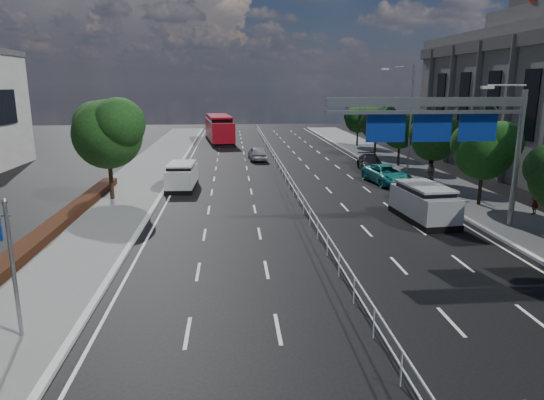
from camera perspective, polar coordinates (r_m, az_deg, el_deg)
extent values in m
plane|color=black|center=(16.15, 10.96, -14.28)|extent=(160.00, 160.00, 0.00)
cube|color=silver|center=(16.32, -22.29, -14.51)|extent=(0.25, 140.00, 0.15)
cube|color=silver|center=(37.02, 1.71, 3.42)|extent=(0.05, 85.00, 0.05)
cube|color=silver|center=(37.10, 1.70, 2.74)|extent=(0.05, 85.00, 0.05)
cube|color=black|center=(22.02, -29.31, -7.13)|extent=(1.00, 36.00, 0.44)
cylinder|color=gray|center=(16.04, -28.10, -7.68)|extent=(0.12, 0.12, 4.20)
sphere|color=gray|center=(15.46, -28.97, -0.20)|extent=(0.18, 0.18, 0.18)
cylinder|color=gray|center=(28.19, 26.87, 4.16)|extent=(0.28, 0.28, 7.20)
cube|color=gray|center=(25.65, 17.86, 10.93)|extent=(10.20, 0.25, 0.45)
cube|color=gray|center=(25.67, 17.78, 9.82)|extent=(10.20, 0.18, 0.18)
cylinder|color=gray|center=(27.41, 25.90, 12.05)|extent=(2.00, 0.10, 0.10)
cube|color=silver|center=(26.92, 24.01, 12.01)|extent=(0.60, 0.25, 0.15)
cube|color=navy|center=(27.07, 23.05, 7.85)|extent=(2.00, 0.08, 1.40)
cube|color=white|center=(27.12, 23.00, 7.86)|extent=(1.80, 0.02, 1.20)
cube|color=navy|center=(26.05, 18.32, 8.05)|extent=(2.00, 0.08, 1.40)
cube|color=white|center=(26.09, 18.28, 8.07)|extent=(1.80, 0.02, 1.20)
cube|color=navy|center=(25.21, 13.24, 8.22)|extent=(2.00, 0.08, 1.40)
cube|color=white|center=(25.26, 13.21, 8.23)|extent=(1.80, 0.02, 1.20)
cylinder|color=gray|center=(42.54, 15.99, 8.97)|extent=(0.16, 0.16, 9.00)
cylinder|color=gray|center=(42.05, 14.79, 14.87)|extent=(0.10, 2.40, 0.10)
cube|color=silver|center=(41.67, 13.17, 14.77)|extent=(0.60, 0.25, 0.15)
cube|color=#4C4947|center=(41.57, 26.81, 16.43)|extent=(0.40, 36.00, 1.00)
cylinder|color=black|center=(33.17, -18.44, 2.87)|extent=(0.28, 0.28, 3.50)
sphere|color=#113310|center=(32.83, -18.78, 7.32)|extent=(4.40, 4.40, 4.40)
sphere|color=#113310|center=(31.93, -17.61, 8.51)|extent=(3.30, 3.30, 3.30)
sphere|color=#113310|center=(33.61, -19.87, 8.32)|extent=(3.08, 3.08, 3.08)
cylinder|color=black|center=(32.68, 23.32, 1.68)|extent=(0.22, 0.22, 2.80)
sphere|color=black|center=(32.36, 23.66, 5.27)|extent=(3.50, 3.50, 3.50)
sphere|color=black|center=(32.18, 25.29, 6.08)|extent=(2.62, 2.62, 2.62)
sphere|color=black|center=(32.49, 22.34, 6.22)|extent=(2.45, 2.45, 2.45)
cylinder|color=black|center=(39.35, 18.27, 3.86)|extent=(0.22, 0.22, 2.70)
sphere|color=#113310|center=(39.09, 18.48, 6.75)|extent=(3.30, 3.30, 3.30)
sphere|color=#113310|center=(38.85, 19.73, 7.42)|extent=(2.48, 2.48, 2.47)
sphere|color=#113310|center=(39.28, 17.47, 7.49)|extent=(2.31, 2.31, 2.31)
cylinder|color=black|center=(46.27, 14.69, 5.42)|extent=(0.21, 0.21, 2.65)
sphere|color=black|center=(46.05, 14.84, 7.83)|extent=(3.20, 3.20, 3.20)
sphere|color=black|center=(45.77, 15.84, 8.41)|extent=(2.40, 2.40, 2.40)
sphere|color=black|center=(46.28, 14.01, 8.43)|extent=(2.24, 2.24, 2.24)
cylinder|color=black|center=(53.33, 12.05, 6.68)|extent=(0.23, 0.23, 2.85)
sphere|color=#113310|center=(53.13, 12.16, 8.94)|extent=(3.60, 3.60, 3.60)
sphere|color=#113310|center=(52.79, 13.12, 9.48)|extent=(2.70, 2.70, 2.70)
sphere|color=#113310|center=(53.44, 11.36, 9.49)|extent=(2.52, 2.52, 2.52)
cylinder|color=black|center=(60.52, 10.01, 7.43)|extent=(0.21, 0.21, 2.60)
sphere|color=black|center=(60.35, 10.08, 9.24)|extent=(3.10, 3.10, 3.10)
sphere|color=black|center=(60.03, 10.80, 9.69)|extent=(2.32, 2.33, 2.32)
sphere|color=black|center=(60.64, 9.49, 9.68)|extent=(2.17, 2.17, 2.17)
cube|color=black|center=(36.00, -10.51, 1.55)|extent=(2.07, 4.48, 0.31)
cube|color=silver|center=(35.85, -10.56, 2.74)|extent=(2.03, 4.40, 1.30)
cube|color=black|center=(35.74, -10.61, 3.77)|extent=(1.84, 3.18, 0.58)
cube|color=silver|center=(35.69, -10.63, 4.22)|extent=(1.92, 3.44, 0.12)
cylinder|color=black|center=(34.70, -12.12, 1.31)|extent=(0.30, 0.66, 0.65)
cylinder|color=black|center=(34.48, -9.54, 1.35)|extent=(0.30, 0.66, 0.65)
cylinder|color=black|center=(37.47, -11.42, 2.23)|extent=(0.30, 0.66, 0.65)
cylinder|color=black|center=(37.26, -9.03, 2.27)|extent=(0.30, 0.66, 0.65)
cube|color=black|center=(64.25, -6.20, 6.89)|extent=(4.22, 12.12, 0.35)
cube|color=maroon|center=(64.09, -6.23, 8.24)|extent=(4.14, 11.88, 2.41)
cube|color=black|center=(64.00, -6.26, 9.31)|extent=(3.53, 8.62, 1.06)
cube|color=maroon|center=(63.96, -6.27, 9.79)|extent=(3.72, 9.33, 0.21)
cylinder|color=black|center=(60.33, -6.95, 6.62)|extent=(0.40, 0.76, 0.73)
cylinder|color=black|center=(60.56, -4.74, 6.70)|extent=(0.40, 0.76, 0.73)
cylinder|color=black|center=(67.94, -7.50, 7.36)|extent=(0.40, 0.76, 0.73)
cylinder|color=black|center=(68.14, -5.53, 7.43)|extent=(0.40, 0.76, 0.73)
imported|color=#9FA1A6|center=(48.93, -1.73, 5.55)|extent=(1.90, 4.29, 1.44)
imported|color=black|center=(65.26, -5.44, 7.44)|extent=(1.45, 4.07, 1.34)
cube|color=black|center=(28.48, 17.33, -1.98)|extent=(2.48, 5.05, 0.33)
cube|color=#9EA0A5|center=(28.29, 17.44, -0.40)|extent=(2.43, 4.95, 1.38)
cube|color=black|center=(28.14, 17.54, 0.97)|extent=(2.15, 3.60, 0.61)
cube|color=#9EA0A5|center=(28.08, 17.59, 1.58)|extent=(2.26, 3.90, 0.12)
cylinder|color=black|center=(26.70, 17.23, -2.59)|extent=(0.35, 0.71, 0.69)
cylinder|color=black|center=(27.50, 20.42, -2.38)|extent=(0.35, 0.71, 0.69)
cylinder|color=black|center=(29.46, 14.50, -0.93)|extent=(0.35, 0.71, 0.69)
cylinder|color=black|center=(30.19, 17.47, -0.79)|extent=(0.35, 0.71, 0.69)
imported|color=teal|center=(38.23, 13.37, 2.94)|extent=(3.03, 5.39, 1.42)
imported|color=black|center=(43.87, 11.48, 4.32)|extent=(2.46, 4.91, 1.37)
imported|color=gray|center=(31.67, 28.53, -0.12)|extent=(0.66, 0.64, 1.53)
imported|color=gray|center=(38.08, 18.07, 3.13)|extent=(1.07, 0.95, 1.83)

